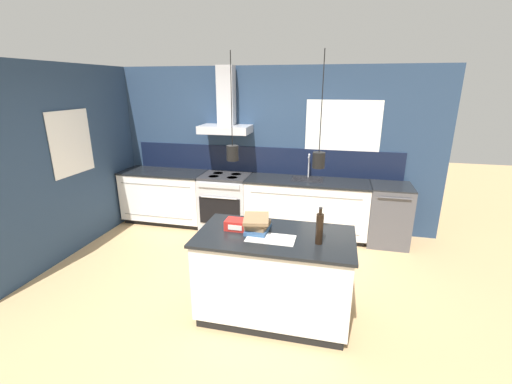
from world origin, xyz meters
The scene contains 12 objects.
ground_plane centered at (0.00, 0.00, 0.00)m, with size 16.00×16.00×0.00m, color tan.
wall_back centered at (-0.02, 2.00, 1.35)m, with size 5.60×2.55×2.60m.
wall_left centered at (-2.43, 0.70, 1.30)m, with size 0.08×3.80×2.60m.
counter_run_left centered at (-1.66, 1.69, 0.46)m, with size 1.43×0.64×0.91m.
counter_run_sink centered at (0.77, 1.69, 0.46)m, with size 1.89×0.64×1.29m.
oven_range centered at (-0.56, 1.69, 0.46)m, with size 0.78×0.66×0.91m.
dishwasher centered at (2.00, 1.69, 0.46)m, with size 0.59×0.65×0.91m.
kitchen_island centered at (0.64, -0.40, 0.46)m, with size 1.54×0.84×0.91m.
bottle_on_island centered at (1.07, -0.49, 1.06)m, with size 0.07×0.07×0.36m.
book_stack centered at (0.45, -0.34, 0.99)m, with size 0.31×0.37×0.15m.
red_supply_box centered at (0.24, -0.34, 0.96)m, with size 0.24×0.17×0.10m.
paper_pile centered at (0.62, -0.49, 0.91)m, with size 0.47×0.25×0.01m.
Camera 1 is at (1.17, -3.43, 2.33)m, focal length 24.00 mm.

